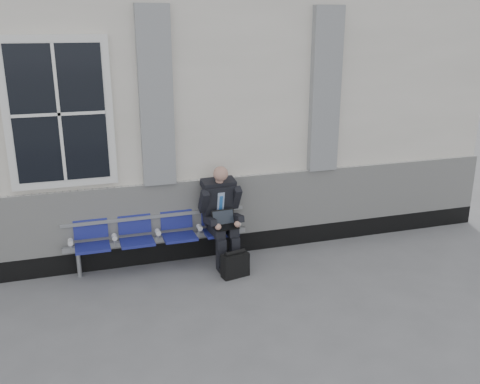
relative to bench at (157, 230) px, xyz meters
name	(u,v)px	position (x,y,z in m)	size (l,w,h in m)	color
ground	(46,331)	(-1.51, -1.32, -0.55)	(70.00, 70.00, 0.00)	slate
station_building	(36,97)	(-1.53, 2.15, 1.67)	(14.40, 4.40, 4.49)	white
bench	(157,230)	(0.00, 0.00, 0.00)	(2.60, 0.47, 0.91)	#9EA0A3
businessman	(221,212)	(0.91, -0.14, 0.23)	(0.60, 0.80, 1.45)	black
briefcase	(235,265)	(0.96, -0.66, -0.37)	(0.40, 0.23, 0.39)	black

